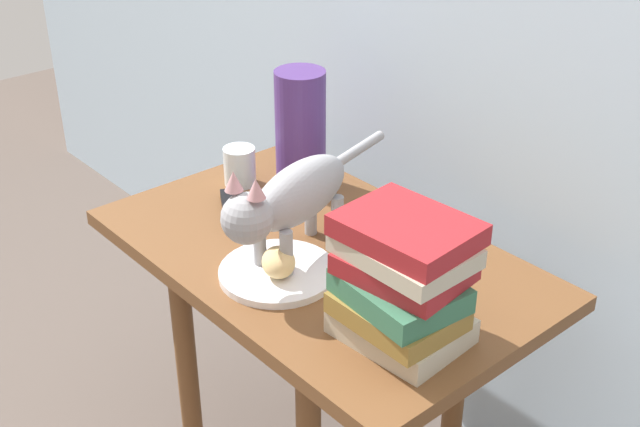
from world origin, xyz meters
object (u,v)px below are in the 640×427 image
Objects in this scene: side_table at (320,288)px; tv_remote at (234,209)px; cat at (290,198)px; book_stack at (402,282)px; green_vase at (300,129)px; bread_roll at (279,262)px; plate at (278,272)px; candle_jar at (240,168)px.

side_table is 5.79× the size of tv_remote.
cat reaches higher than book_stack.
bread_roll is at bearing -45.63° from green_vase.
side_table is 0.25m from tv_remote.
bread_roll is at bearing -76.20° from side_table.
side_table is 0.15m from plate.
bread_roll is 0.53× the size of tv_remote.
book_stack is (0.29, -0.08, 0.20)m from side_table.
tv_remote is at bearing -84.87° from green_vase.
book_stack reaches higher than tv_remote.
plate is at bearing -25.99° from candle_jar.
tv_remote is at bearing 161.59° from bread_roll.
tv_remote is (-0.23, -0.04, 0.10)m from side_table.
book_stack is at bearing 9.05° from bread_roll.
tv_remote is at bearing 162.39° from plate.
cat is (-0.04, 0.06, 0.09)m from bread_roll.
bread_roll is at bearing 11.86° from tv_remote.
side_table is 1.85× the size of cat.
side_table is at bearing 39.96° from tv_remote.
side_table is 0.23m from cat.
green_vase is (-0.24, 0.22, -0.00)m from cat.
tv_remote reaches higher than side_table.
book_stack is (0.26, 0.04, 0.07)m from bread_roll.
green_vase reaches higher than tv_remote.
green_vase is at bearing 155.93° from book_stack.
candle_jar is at bearing 170.99° from side_table.
plate is at bearing 12.66° from tv_remote.
green_vase is 3.02× the size of candle_jar.
side_table is at bearing 85.26° from cat.
side_table is 10.85× the size of bread_roll.
cat is at bearing 23.30° from tv_remote.
candle_jar is (-0.62, 0.13, -0.07)m from book_stack.
side_table is at bearing 103.80° from bread_roll.
plate is at bearing -173.11° from book_stack.
green_vase is 1.71× the size of tv_remote.
bread_roll reaches higher than tv_remote.
side_table is 0.35m from candle_jar.
tv_remote is (-0.22, 0.03, -0.12)m from cat.
plate reaches higher than side_table.
bread_roll reaches higher than side_table.
plate is 0.14m from cat.
bread_roll is at bearing -170.95° from book_stack.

